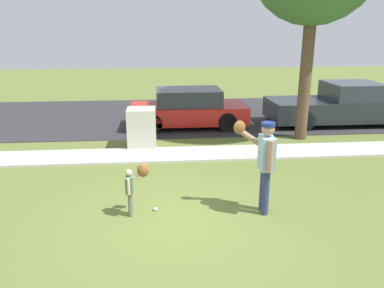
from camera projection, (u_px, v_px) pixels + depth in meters
ground_plane at (172, 157)px, 10.20m from camera, size 48.00×48.00×0.00m
sidewalk_strip at (172, 154)px, 10.28m from camera, size 36.00×1.20×0.06m
road_surface at (167, 115)px, 15.05m from camera, size 36.00×6.80×0.02m
person_adult at (264, 157)px, 6.82m from camera, size 0.69×0.66×1.75m
person_child at (134, 183)px, 6.86m from camera, size 0.43×0.36×0.96m
baseball at (155, 209)px, 7.15m from camera, size 0.07×0.07×0.07m
utility_cabinet at (142, 128)px, 10.87m from camera, size 0.81×0.80×1.15m
parked_hatchback_red at (188, 109)px, 13.09m from camera, size 4.00×1.75×1.33m
parked_pickup_dark at (343, 105)px, 13.54m from camera, size 5.20×1.95×1.48m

